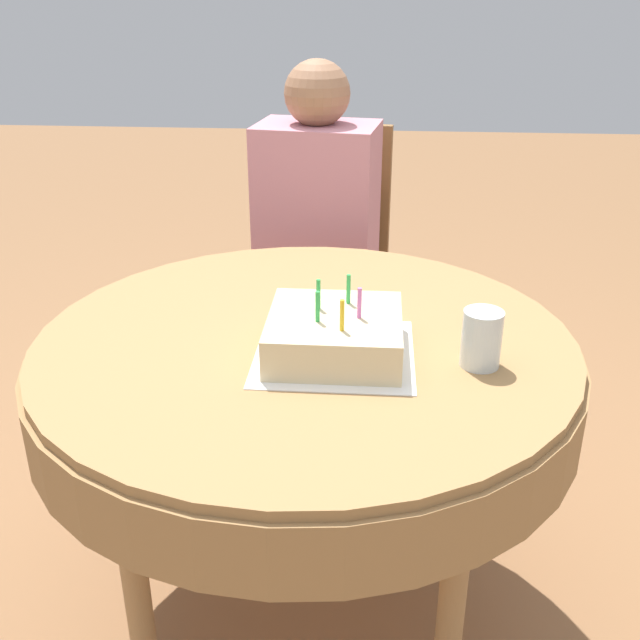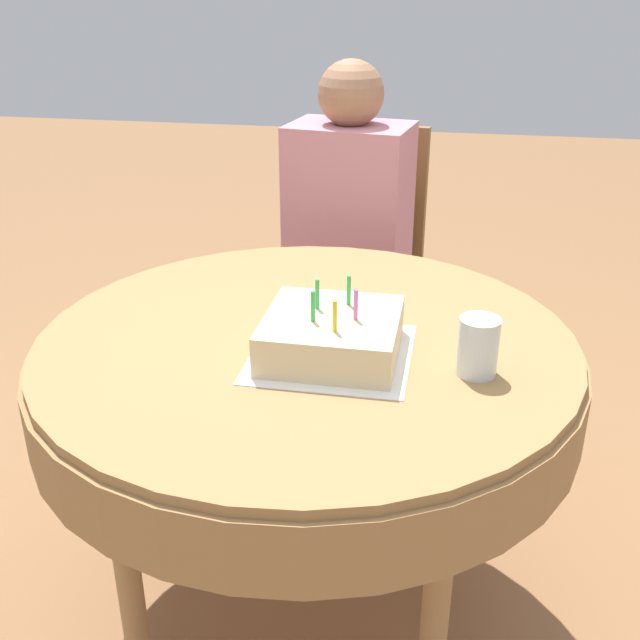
{
  "view_description": "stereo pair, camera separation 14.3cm",
  "coord_description": "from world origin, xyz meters",
  "px_view_note": "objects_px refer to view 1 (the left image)",
  "views": [
    {
      "loc": [
        0.13,
        -1.31,
        1.38
      ],
      "look_at": [
        0.03,
        -0.02,
        0.78
      ],
      "focal_mm": 42.0,
      "sensor_mm": 36.0,
      "label": 1
    },
    {
      "loc": [
        0.27,
        -1.3,
        1.38
      ],
      "look_at": [
        0.03,
        -0.02,
        0.78
      ],
      "focal_mm": 42.0,
      "sensor_mm": 36.0,
      "label": 2
    }
  ],
  "objects_px": {
    "person": "(316,223)",
    "drinking_glass": "(482,339)",
    "birthday_cake": "(335,334)",
    "chair": "(323,270)"
  },
  "relations": [
    {
      "from": "person",
      "to": "birthday_cake",
      "type": "distance_m",
      "value": 0.89
    },
    {
      "from": "birthday_cake",
      "to": "drinking_glass",
      "type": "bearing_deg",
      "value": -5.42
    },
    {
      "from": "person",
      "to": "drinking_glass",
      "type": "height_order",
      "value": "person"
    },
    {
      "from": "chair",
      "to": "person",
      "type": "height_order",
      "value": "person"
    },
    {
      "from": "birthday_cake",
      "to": "drinking_glass",
      "type": "distance_m",
      "value": 0.27
    },
    {
      "from": "chair",
      "to": "birthday_cake",
      "type": "xyz_separation_m",
      "value": [
        0.09,
        -0.98,
        0.25
      ]
    },
    {
      "from": "person",
      "to": "birthday_cake",
      "type": "xyz_separation_m",
      "value": [
        0.11,
        -0.88,
        0.07
      ]
    },
    {
      "from": "chair",
      "to": "birthday_cake",
      "type": "height_order",
      "value": "chair"
    },
    {
      "from": "chair",
      "to": "drinking_glass",
      "type": "xyz_separation_m",
      "value": [
        0.36,
        -1.0,
        0.26
      ]
    },
    {
      "from": "birthday_cake",
      "to": "drinking_glass",
      "type": "relative_size",
      "value": 2.3
    }
  ]
}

